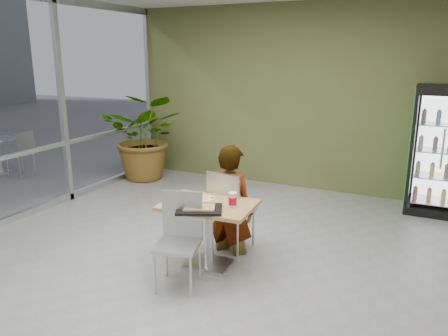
{
  "coord_description": "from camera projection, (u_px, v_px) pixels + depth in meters",
  "views": [
    {
      "loc": [
        2.31,
        -3.93,
        2.33
      ],
      "look_at": [
        0.08,
        0.67,
        1.0
      ],
      "focal_mm": 35.0,
      "sensor_mm": 36.0,
      "label": 1
    }
  ],
  "objects": [
    {
      "name": "ground",
      "position": [
        192.0,
        265.0,
        4.99
      ],
      "size": [
        7.0,
        7.0,
        0.0
      ],
      "primitive_type": "plane",
      "color": "gray",
      "rests_on": "ground"
    },
    {
      "name": "room_envelope",
      "position": [
        189.0,
        127.0,
        4.58
      ],
      "size": [
        6.0,
        7.0,
        3.2
      ],
      "primitive_type": null,
      "color": "#B8B4A6",
      "rests_on": "ground"
    },
    {
      "name": "dining_table",
      "position": [
        209.0,
        222.0,
        4.84
      ],
      "size": [
        1.04,
        0.77,
        0.75
      ],
      "rotation": [
        0.0,
        0.0,
        0.07
      ],
      "color": "#A17B45",
      "rests_on": "ground"
    },
    {
      "name": "chair_far",
      "position": [
        228.0,
        205.0,
        5.21
      ],
      "size": [
        0.49,
        0.5,
        1.01
      ],
      "rotation": [
        0.0,
        0.0,
        3.02
      ],
      "color": "#B3B6B8",
      "rests_on": "ground"
    },
    {
      "name": "chair_near",
      "position": [
        180.0,
        231.0,
        4.48
      ],
      "size": [
        0.53,
        0.53,
        0.98
      ],
      "rotation": [
        0.0,
        0.0,
        0.26
      ],
      "color": "#B3B6B8",
      "rests_on": "ground"
    },
    {
      "name": "seated_woman",
      "position": [
        231.0,
        210.0,
        5.27
      ],
      "size": [
        0.64,
        0.45,
        1.62
      ],
      "primitive_type": "imported",
      "rotation": [
        0.0,
        0.0,
        3.02
      ],
      "color": "black",
      "rests_on": "ground"
    },
    {
      "name": "pizza_plate",
      "position": [
        204.0,
        198.0,
        4.92
      ],
      "size": [
        0.33,
        0.27,
        0.03
      ],
      "color": "silver",
      "rests_on": "dining_table"
    },
    {
      "name": "soda_cup",
      "position": [
        233.0,
        200.0,
        4.65
      ],
      "size": [
        0.09,
        0.09,
        0.16
      ],
      "color": "silver",
      "rests_on": "dining_table"
    },
    {
      "name": "napkin_stack",
      "position": [
        175.0,
        203.0,
        4.78
      ],
      "size": [
        0.2,
        0.2,
        0.02
      ],
      "primitive_type": "cube",
      "rotation": [
        0.0,
        0.0,
        0.25
      ],
      "color": "silver",
      "rests_on": "dining_table"
    },
    {
      "name": "cafeteria_tray",
      "position": [
        199.0,
        209.0,
        4.56
      ],
      "size": [
        0.57,
        0.51,
        0.03
      ],
      "primitive_type": "cube",
      "rotation": [
        0.0,
        0.0,
        0.43
      ],
      "color": "black",
      "rests_on": "dining_table"
    },
    {
      "name": "beverage_fridge",
      "position": [
        442.0,
        151.0,
        6.43
      ],
      "size": [
        0.88,
        0.68,
        1.91
      ],
      "rotation": [
        0.0,
        0.0,
        0.01
      ],
      "color": "black",
      "rests_on": "ground"
    },
    {
      "name": "potted_plant",
      "position": [
        146.0,
        137.0,
        8.29
      ],
      "size": [
        1.8,
        1.67,
        1.64
      ],
      "primitive_type": "imported",
      "rotation": [
        0.0,
        0.0,
        0.31
      ],
      "color": "#2A6428",
      "rests_on": "ground"
    }
  ]
}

